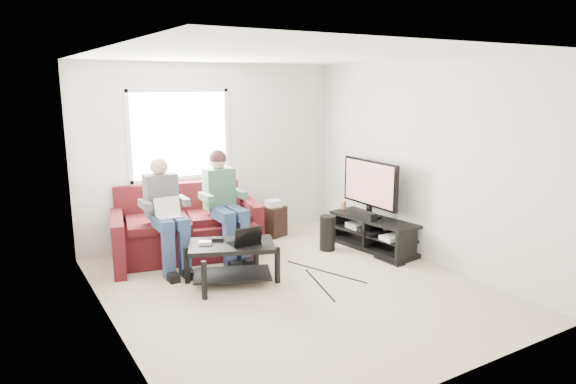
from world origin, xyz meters
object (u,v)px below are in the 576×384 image
Objects in this scene: tv at (370,185)px; subwoofer at (327,233)px; end_table at (274,220)px; sofa at (187,230)px; coffee_table at (232,254)px; tv_stand at (373,235)px.

tv reaches higher than subwoofer.
tv is 1.63m from end_table.
sofa is 3.96× the size of end_table.
coffee_table is 2.32m from tv.
end_table is at bearing 46.13° from coffee_table.
coffee_table is 0.79× the size of tv_stand.
subwoofer is 0.89× the size of end_table.
tv is at bearing -19.58° from subwoofer.
subwoofer is at bearing 160.42° from tv.
subwoofer is at bearing 14.19° from coffee_table.
sofa is 1.96× the size of coffee_table.
tv reaches higher than coffee_table.
sofa is 1.27m from coffee_table.
tv_stand is at bearing -55.87° from end_table.
subwoofer is (1.67, 0.42, -0.11)m from coffee_table.
tv_stand is 0.65m from subwoofer.
tv_stand is 1.30× the size of tv.
tv is (2.24, 0.22, 0.56)m from coffee_table.
end_table is (1.37, 1.42, -0.11)m from coffee_table.
coffee_table is 2.26m from tv_stand.
tv reaches higher than end_table.
sofa is at bearing 155.86° from tv.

